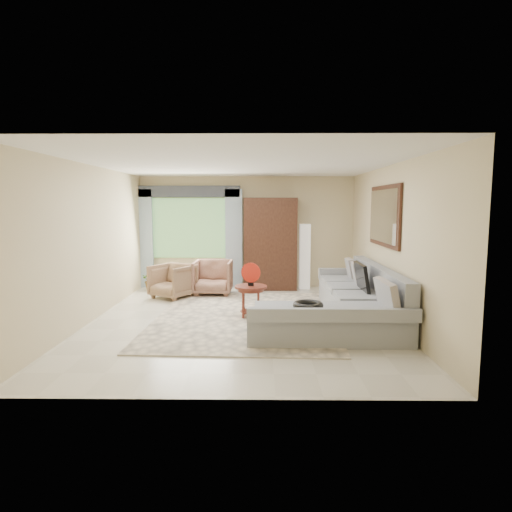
{
  "coord_description": "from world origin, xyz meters",
  "views": [
    {
      "loc": [
        0.34,
        -7.08,
        1.94
      ],
      "look_at": [
        0.25,
        0.35,
        1.05
      ],
      "focal_mm": 30.0,
      "sensor_mm": 36.0,
      "label": 1
    }
  ],
  "objects_px": {
    "tv_screen": "(362,277)",
    "armchair_right": "(213,277)",
    "floor_lamp": "(305,256)",
    "sectional_sofa": "(349,306)",
    "coffee_table": "(251,301)",
    "armchair_left": "(173,281)",
    "armoire": "(270,244)",
    "potted_plant": "(152,280)"
  },
  "relations": [
    {
      "from": "sectional_sofa",
      "to": "floor_lamp",
      "type": "relative_size",
      "value": 2.31
    },
    {
      "from": "coffee_table",
      "to": "armchair_left",
      "type": "bearing_deg",
      "value": 136.94
    },
    {
      "from": "tv_screen",
      "to": "armchair_right",
      "type": "distance_m",
      "value": 3.41
    },
    {
      "from": "tv_screen",
      "to": "armoire",
      "type": "height_order",
      "value": "armoire"
    },
    {
      "from": "sectional_sofa",
      "to": "coffee_table",
      "type": "distance_m",
      "value": 1.65
    },
    {
      "from": "armchair_left",
      "to": "armchair_right",
      "type": "distance_m",
      "value": 0.88
    },
    {
      "from": "floor_lamp",
      "to": "sectional_sofa",
      "type": "bearing_deg",
      "value": -81.67
    },
    {
      "from": "sectional_sofa",
      "to": "coffee_table",
      "type": "height_order",
      "value": "sectional_sofa"
    },
    {
      "from": "sectional_sofa",
      "to": "tv_screen",
      "type": "relative_size",
      "value": 4.68
    },
    {
      "from": "armchair_left",
      "to": "floor_lamp",
      "type": "relative_size",
      "value": 0.52
    },
    {
      "from": "armchair_right",
      "to": "coffee_table",
      "type": "bearing_deg",
      "value": -64.08
    },
    {
      "from": "armoire",
      "to": "sectional_sofa",
      "type": "bearing_deg",
      "value": -66.94
    },
    {
      "from": "armchair_right",
      "to": "armoire",
      "type": "height_order",
      "value": "armoire"
    },
    {
      "from": "sectional_sofa",
      "to": "potted_plant",
      "type": "distance_m",
      "value": 4.78
    },
    {
      "from": "tv_screen",
      "to": "coffee_table",
      "type": "height_order",
      "value": "tv_screen"
    },
    {
      "from": "tv_screen",
      "to": "armchair_left",
      "type": "relative_size",
      "value": 0.95
    },
    {
      "from": "potted_plant",
      "to": "tv_screen",
      "type": "bearing_deg",
      "value": -30.0
    },
    {
      "from": "armchair_right",
      "to": "floor_lamp",
      "type": "xyz_separation_m",
      "value": [
        2.06,
        0.71,
        0.37
      ]
    },
    {
      "from": "coffee_table",
      "to": "armchair_right",
      "type": "xyz_separation_m",
      "value": [
        -0.87,
        1.92,
        0.08
      ]
    },
    {
      "from": "armchair_right",
      "to": "floor_lamp",
      "type": "distance_m",
      "value": 2.21
    },
    {
      "from": "potted_plant",
      "to": "armchair_left",
      "type": "bearing_deg",
      "value": -51.14
    },
    {
      "from": "armchair_left",
      "to": "armchair_right",
      "type": "xyz_separation_m",
      "value": [
        0.81,
        0.35,
        0.02
      ]
    },
    {
      "from": "tv_screen",
      "to": "coffee_table",
      "type": "bearing_deg",
      "value": 178.14
    },
    {
      "from": "tv_screen",
      "to": "armchair_right",
      "type": "height_order",
      "value": "tv_screen"
    },
    {
      "from": "sectional_sofa",
      "to": "floor_lamp",
      "type": "height_order",
      "value": "floor_lamp"
    },
    {
      "from": "floor_lamp",
      "to": "tv_screen",
      "type": "bearing_deg",
      "value": -75.39
    },
    {
      "from": "armchair_right",
      "to": "floor_lamp",
      "type": "relative_size",
      "value": 0.55
    },
    {
      "from": "coffee_table",
      "to": "sectional_sofa",
      "type": "bearing_deg",
      "value": -11.64
    },
    {
      "from": "armchair_left",
      "to": "armchair_right",
      "type": "height_order",
      "value": "armchair_right"
    },
    {
      "from": "sectional_sofa",
      "to": "armchair_right",
      "type": "xyz_separation_m",
      "value": [
        -2.49,
        2.25,
        0.09
      ]
    },
    {
      "from": "armchair_left",
      "to": "armchair_right",
      "type": "relative_size",
      "value": 0.94
    },
    {
      "from": "potted_plant",
      "to": "sectional_sofa",
      "type": "bearing_deg",
      "value": -34.43
    },
    {
      "from": "armchair_left",
      "to": "armoire",
      "type": "relative_size",
      "value": 0.37
    },
    {
      "from": "coffee_table",
      "to": "floor_lamp",
      "type": "bearing_deg",
      "value": 65.66
    },
    {
      "from": "potted_plant",
      "to": "floor_lamp",
      "type": "xyz_separation_m",
      "value": [
        3.51,
        0.25,
        0.51
      ]
    },
    {
      "from": "coffee_table",
      "to": "tv_screen",
      "type": "bearing_deg",
      "value": -1.86
    },
    {
      "from": "potted_plant",
      "to": "armchair_right",
      "type": "bearing_deg",
      "value": -17.29
    },
    {
      "from": "sectional_sofa",
      "to": "tv_screen",
      "type": "height_order",
      "value": "tv_screen"
    },
    {
      "from": "armchair_right",
      "to": "tv_screen",
      "type": "bearing_deg",
      "value": -34.19
    },
    {
      "from": "tv_screen",
      "to": "armchair_left",
      "type": "xyz_separation_m",
      "value": [
        -3.57,
        1.63,
        -0.37
      ]
    },
    {
      "from": "tv_screen",
      "to": "armoire",
      "type": "relative_size",
      "value": 0.35
    },
    {
      "from": "armchair_right",
      "to": "potted_plant",
      "type": "height_order",
      "value": "armchair_right"
    }
  ]
}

